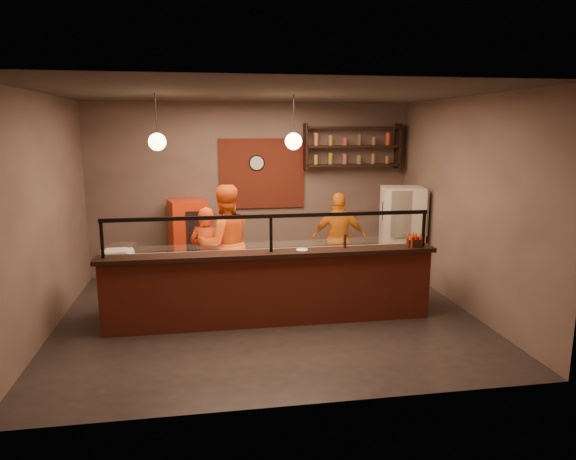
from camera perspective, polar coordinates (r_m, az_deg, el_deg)
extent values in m
plane|color=black|center=(7.69, -2.14, -9.60)|extent=(6.00, 6.00, 0.00)
plane|color=#3A332D|center=(7.20, -2.33, 14.94)|extent=(6.00, 6.00, 0.00)
plane|color=#715C53|center=(9.74, -4.08, 4.51)|extent=(6.00, 0.00, 6.00)
plane|color=#715C53|center=(7.52, -25.56, 1.46)|extent=(0.00, 5.00, 5.00)
plane|color=#715C53|center=(8.20, 19.07, 2.67)|extent=(0.00, 5.00, 5.00)
plane|color=#715C53|center=(4.85, 1.47, -2.27)|extent=(6.00, 0.00, 6.00)
cube|color=maroon|center=(9.70, -2.90, 6.28)|extent=(1.60, 0.04, 1.30)
cube|color=maroon|center=(7.24, -1.87, -6.74)|extent=(4.60, 0.25, 1.00)
cube|color=black|center=(7.09, -1.90, -2.66)|extent=(4.70, 0.37, 0.06)
cube|color=gray|center=(7.73, -2.35, -6.14)|extent=(4.60, 0.75, 0.85)
cube|color=white|center=(7.61, -2.38, -2.90)|extent=(4.60, 0.75, 0.05)
cube|color=white|center=(7.03, -1.91, -0.45)|extent=(4.40, 0.02, 0.50)
cube|color=black|center=(6.99, -1.92, 1.56)|extent=(4.50, 0.05, 0.05)
cube|color=black|center=(7.10, -19.97, -1.01)|extent=(0.04, 0.04, 0.50)
cube|color=black|center=(7.03, -1.91, -0.45)|extent=(0.04, 0.04, 0.50)
cube|color=black|center=(7.64, 14.84, 0.12)|extent=(0.04, 0.04, 0.50)
cube|color=black|center=(9.88, 7.11, 7.17)|extent=(1.80, 0.28, 0.04)
cube|color=black|center=(9.86, 7.16, 9.20)|extent=(1.80, 0.28, 0.04)
cube|color=black|center=(9.85, 7.21, 11.24)|extent=(1.80, 0.28, 0.04)
cube|color=black|center=(9.64, 1.96, 9.24)|extent=(0.04, 0.28, 0.85)
cube|color=black|center=(10.15, 12.10, 9.10)|extent=(0.04, 0.28, 0.85)
cylinder|color=black|center=(9.66, -3.50, 7.45)|extent=(0.30, 0.04, 0.30)
cylinder|color=black|center=(7.36, -14.46, 12.19)|extent=(0.01, 0.01, 0.60)
sphere|color=#FFD88C|center=(7.36, -14.33, 9.47)|extent=(0.24, 0.24, 0.24)
cylinder|color=black|center=(7.44, 0.62, 12.52)|extent=(0.01, 0.01, 0.60)
sphere|color=#FFD88C|center=(7.44, 0.62, 9.82)|extent=(0.24, 0.24, 0.24)
imported|color=red|center=(8.16, -8.95, -2.81)|extent=(0.66, 0.54, 1.54)
imported|color=#E15715|center=(8.18, -7.01, -1.53)|extent=(1.05, 0.90, 1.88)
imported|color=orange|center=(9.11, 5.70, -0.96)|extent=(1.02, 0.57, 1.64)
cube|color=silver|center=(9.46, 12.48, -0.48)|extent=(0.83, 0.80, 1.71)
cube|color=red|center=(9.50, -11.01, -1.12)|extent=(0.75, 0.71, 1.47)
cylinder|color=#ECE5C8|center=(7.75, 3.12, -2.42)|extent=(0.60, 0.60, 0.01)
cube|color=white|center=(7.71, -18.54, -2.57)|extent=(0.30, 0.25, 0.14)
cube|color=white|center=(7.70, -17.75, -2.58)|extent=(0.31, 0.27, 0.13)
cube|color=silver|center=(7.53, -18.75, -2.81)|extent=(0.39, 0.35, 0.16)
cylinder|color=gold|center=(7.66, -17.01, -2.89)|extent=(0.33, 0.18, 0.06)
cube|color=black|center=(7.60, 13.86, -1.38)|extent=(0.22, 0.18, 0.11)
cylinder|color=black|center=(7.34, 6.35, -1.22)|extent=(0.05, 0.05, 0.20)
cylinder|color=silver|center=(7.17, 1.58, -2.22)|extent=(0.22, 0.22, 0.01)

